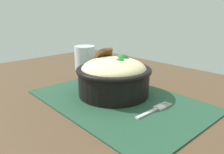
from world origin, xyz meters
The scene contains 5 objects.
table centered at (0.00, 0.00, 0.64)m, with size 1.26×0.87×0.71m.
placemat centered at (0.04, -0.02, 0.71)m, with size 0.45×0.31×0.00m, color #1E422D.
bowl centered at (0.00, 0.00, 0.77)m, with size 0.25×0.25×0.13m.
fork centered at (0.14, 0.00, 0.71)m, with size 0.02×0.12×0.00m.
drinking_glass centered at (-0.24, 0.08, 0.75)m, with size 0.08×0.08×0.10m.
Camera 1 is at (0.41, -0.41, 0.94)m, focal length 35.13 mm.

